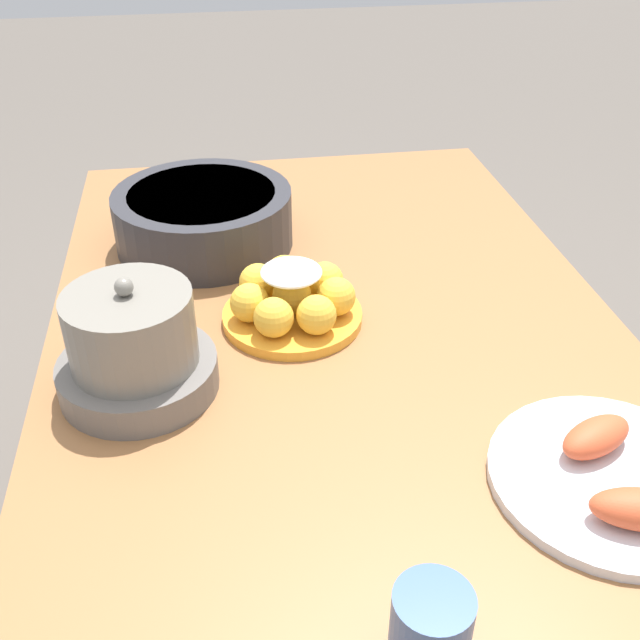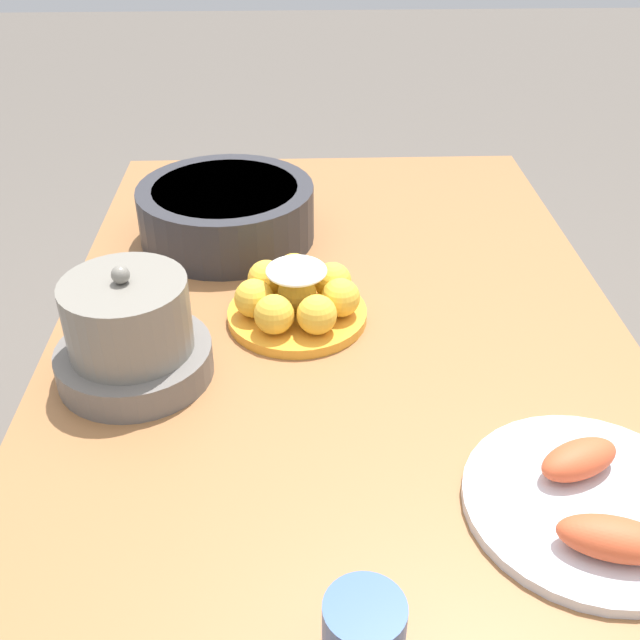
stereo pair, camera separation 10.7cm
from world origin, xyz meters
TOP-DOWN VIEW (x-y plane):
  - dining_table at (0.00, 0.00)m, footprint 1.57×0.86m
  - cake_plate at (0.13, 0.07)m, footprint 0.21×0.21m
  - serving_bowl at (0.40, 0.19)m, footprint 0.31×0.31m
  - seafood_platter at (-0.27, -0.25)m, footprint 0.28×0.28m
  - cup_near at (-0.44, 0.01)m, footprint 0.07×0.07m
  - warming_pot at (0.00, 0.29)m, footprint 0.21×0.21m

SIDE VIEW (x-z plane):
  - dining_table at x=0.00m, z-range 0.28..1.00m
  - seafood_platter at x=-0.27m, z-range 0.71..0.77m
  - cake_plate at x=0.13m, z-range 0.71..0.81m
  - cup_near at x=-0.44m, z-range 0.72..0.81m
  - serving_bowl at x=0.40m, z-range 0.73..0.83m
  - warming_pot at x=0.00m, z-range 0.70..0.87m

